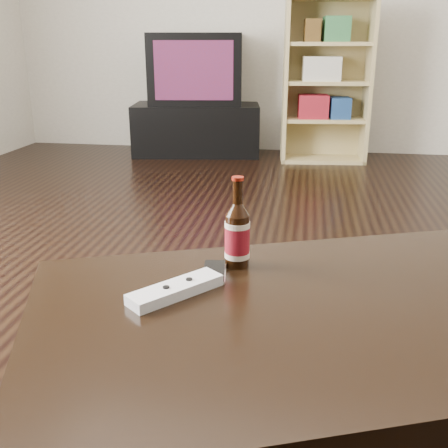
# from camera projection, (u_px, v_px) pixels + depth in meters

# --- Properties ---
(floor) EXTENTS (5.00, 6.00, 0.01)m
(floor) POSITION_uv_depth(u_px,v_px,m) (275.00, 313.00, 1.87)
(floor) COLOR black
(floor) RESTS_ON ground
(tv_stand) EXTENTS (1.11, 0.67, 0.42)m
(tv_stand) POSITION_uv_depth(u_px,v_px,m) (197.00, 129.00, 4.48)
(tv_stand) COLOR black
(tv_stand) RESTS_ON floor
(tv) EXTENTS (0.81, 0.57, 0.56)m
(tv) POSITION_uv_depth(u_px,v_px,m) (196.00, 69.00, 4.32)
(tv) COLOR black
(tv) RESTS_ON tv_stand
(bookshelf) EXTENTS (0.69, 0.36, 1.23)m
(bookshelf) POSITION_uv_depth(u_px,v_px,m) (325.00, 79.00, 4.08)
(bookshelf) COLOR tan
(bookshelf) RESTS_ON floor
(coffee_table) EXTENTS (1.32, 1.04, 0.43)m
(coffee_table) POSITION_uv_depth(u_px,v_px,m) (329.00, 331.00, 1.03)
(coffee_table) COLOR black
(coffee_table) RESTS_ON floor
(beer_bottle) EXTENTS (0.07, 0.07, 0.21)m
(beer_bottle) POSITION_uv_depth(u_px,v_px,m) (237.00, 235.00, 1.17)
(beer_bottle) COLOR black
(beer_bottle) RESTS_ON coffee_table
(phone) EXTENTS (0.06, 0.10, 0.02)m
(phone) POSITION_uv_depth(u_px,v_px,m) (214.00, 272.00, 1.14)
(phone) COLOR silver
(phone) RESTS_ON coffee_table
(remote) EXTENTS (0.17, 0.19, 0.03)m
(remote) POSITION_uv_depth(u_px,v_px,m) (176.00, 290.00, 1.05)
(remote) COLOR silver
(remote) RESTS_ON coffee_table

